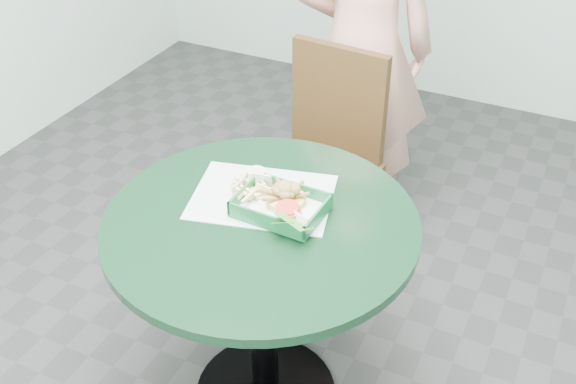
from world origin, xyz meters
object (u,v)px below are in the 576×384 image
at_px(diner_person, 363,35).
at_px(food_basket, 281,214).
at_px(cafe_table, 262,269).
at_px(sauce_ramekin, 255,180).
at_px(dining_chair, 327,150).
at_px(crab_sandwich, 285,198).

bearing_deg(diner_person, food_basket, 80.37).
bearing_deg(cafe_table, diner_person, 96.19).
bearing_deg(cafe_table, food_basket, 52.21).
bearing_deg(sauce_ramekin, dining_chair, 92.72).
relative_size(cafe_table, food_basket, 3.69).
xyz_separation_m(cafe_table, dining_chair, (-0.12, 0.78, -0.05)).
height_order(diner_person, food_basket, diner_person).
height_order(cafe_table, crab_sandwich, crab_sandwich).
bearing_deg(cafe_table, crab_sandwich, 66.75).
distance_m(cafe_table, sauce_ramekin, 0.27).
height_order(food_basket, sauce_ramekin, sauce_ramekin).
bearing_deg(diner_person, cafe_table, 78.08).
distance_m(food_basket, sauce_ramekin, 0.15).
distance_m(dining_chair, sauce_ramekin, 0.71).
height_order(food_basket, crab_sandwich, crab_sandwich).
bearing_deg(crab_sandwich, sauce_ramekin, 158.92).
xyz_separation_m(food_basket, crab_sandwich, (-0.00, 0.03, 0.03)).
bearing_deg(diner_person, crab_sandwich, 80.49).
distance_m(cafe_table, diner_person, 1.18).
height_order(cafe_table, food_basket, food_basket).
height_order(dining_chair, food_basket, dining_chair).
xyz_separation_m(diner_person, crab_sandwich, (0.16, -1.05, -0.08)).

